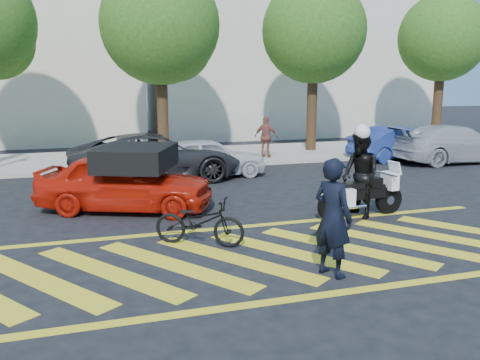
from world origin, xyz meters
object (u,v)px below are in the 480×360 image
object	(u,v)px
officer_bike	(333,218)
parked_mid_left	(156,157)
red_convertible	(125,182)
police_motorcycle	(360,194)
parked_far_right	(454,144)
bicycle	(199,222)
parked_mid_right	(207,157)
parked_right	(398,143)
officer_moto	(360,175)

from	to	relation	value
officer_bike	parked_mid_left	xyz separation A→B (m)	(-1.59, 9.00, -0.22)
officer_bike	red_convertible	size ratio (longest dim) A/B	0.46
police_motorcycle	parked_far_right	xyz separation A→B (m)	(7.70, 6.09, 0.18)
bicycle	parked_mid_right	size ratio (longest dim) A/B	0.46
bicycle	parked_mid_left	xyz separation A→B (m)	(0.13, 6.84, 0.29)
red_convertible	parked_mid_left	bearing A→B (deg)	3.84
parked_right	parked_mid_left	bearing A→B (deg)	90.14
bicycle	officer_moto	distance (m)	4.15
police_motorcycle	red_convertible	size ratio (longest dim) A/B	0.54
bicycle	parked_right	size ratio (longest dim) A/B	0.44
officer_bike	police_motorcycle	distance (m)	3.86
parked_mid_left	parked_right	world-z (taller)	parked_mid_left
bicycle	police_motorcycle	size ratio (longest dim) A/B	0.78
bicycle	parked_mid_right	xyz separation A→B (m)	(1.81, 6.84, 0.19)
bicycle	parked_mid_left	distance (m)	6.85
officer_moto	parked_right	xyz separation A→B (m)	(6.03, 7.34, -0.33)
parked_mid_left	parked_far_right	world-z (taller)	parked_mid_left
officer_moto	red_convertible	bearing A→B (deg)	-119.51
officer_bike	parked_mid_right	size ratio (longest dim) A/B	0.50
officer_bike	bicycle	size ratio (longest dim) A/B	1.09
officer_bike	parked_far_right	distance (m)	13.56
police_motorcycle	parked_right	distance (m)	9.49
parked_mid_left	parked_far_right	bearing A→B (deg)	-91.13
officer_bike	parked_mid_right	xyz separation A→B (m)	(0.09, 9.00, -0.32)
police_motorcycle	red_convertible	bearing A→B (deg)	150.52
officer_moto	parked_mid_left	bearing A→B (deg)	-152.73
police_motorcycle	parked_right	xyz separation A→B (m)	(6.02, 7.34, 0.13)
officer_bike	parked_mid_left	world-z (taller)	officer_bike
red_convertible	parked_mid_right	bearing A→B (deg)	-15.81
bicycle	red_convertible	distance (m)	3.36
bicycle	parked_mid_right	bearing A→B (deg)	15.29
bicycle	police_motorcycle	world-z (taller)	police_motorcycle
police_motorcycle	parked_mid_right	world-z (taller)	parked_mid_right
parked_mid_left	parked_far_right	distance (m)	11.60
officer_bike	police_motorcycle	xyz separation A→B (m)	(2.31, 3.06, -0.43)
red_convertible	parked_mid_right	size ratio (longest dim) A/B	1.09
officer_bike	bicycle	world-z (taller)	officer_bike
parked_mid_right	parked_right	xyz separation A→B (m)	(8.24, 1.40, 0.01)
officer_bike	officer_moto	distance (m)	3.83
red_convertible	parked_far_right	distance (m)	13.43
bicycle	parked_right	distance (m)	13.00
red_convertible	police_motorcycle	bearing A→B (deg)	-90.81
officer_bike	parked_mid_left	distance (m)	9.14
police_motorcycle	officer_moto	bearing A→B (deg)	160.40
parked_far_right	officer_moto	bearing A→B (deg)	128.44
bicycle	parked_far_right	xyz separation A→B (m)	(11.73, 6.99, 0.26)
officer_bike	parked_right	distance (m)	13.33
bicycle	police_motorcycle	bearing A→B (deg)	-47.33
bicycle	parked_mid_left	size ratio (longest dim) A/B	0.33
bicycle	police_motorcycle	distance (m)	4.13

